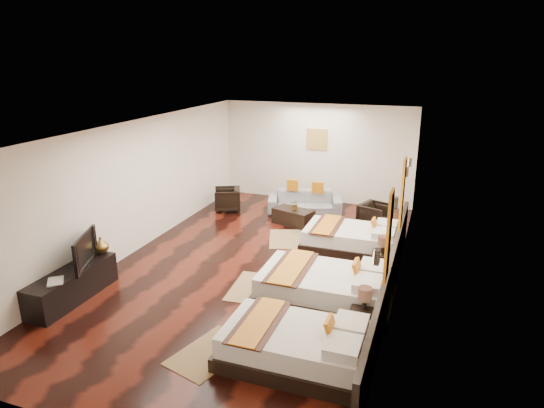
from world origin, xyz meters
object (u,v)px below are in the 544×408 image
at_px(bed_mid, 327,287).
at_px(tv, 80,250).
at_px(table_plant, 295,205).
at_px(bed_far, 352,239).
at_px(armchair_left, 227,199).
at_px(bed_near, 297,345).
at_px(sofa, 305,202).
at_px(book, 47,283).
at_px(nightstand_a, 363,318).
at_px(figurine, 101,245).
at_px(nightstand_b, 382,261).
at_px(armchair_right, 375,216).
at_px(tv_console, 72,285).
at_px(coffee_table, 293,217).

height_order(bed_mid, tv, tv).
distance_m(bed_mid, table_plant, 3.93).
distance_m(bed_far, armchair_left, 4.06).
xyz_separation_m(bed_near, sofa, (-1.70, 6.36, 0.02)).
xyz_separation_m(tv, book, (-0.05, -0.74, -0.28)).
relative_size(tv, book, 3.11).
bearing_deg(armchair_left, bed_near, 8.65).
distance_m(nightstand_a, figurine, 4.97).
distance_m(bed_mid, armchair_left, 5.50).
bearing_deg(tv, nightstand_b, -83.11).
relative_size(nightstand_b, armchair_left, 1.13).
bearing_deg(book, armchair_right, 52.71).
bearing_deg(armchair_left, tv_console, -29.13).
bearing_deg(bed_near, nightstand_a, 53.13).
xyz_separation_m(bed_mid, nightstand_b, (0.75, 1.48, -0.02)).
bearing_deg(coffee_table, nightstand_b, -40.51).
bearing_deg(table_plant, tv_console, -117.38).
height_order(bed_near, sofa, bed_near).
bearing_deg(book, nightstand_b, 34.11).
height_order(nightstand_b, armchair_right, nightstand_b).
height_order(figurine, coffee_table, figurine).
xyz_separation_m(bed_near, armchair_left, (-3.73, 5.78, 0.05)).
relative_size(nightstand_a, armchair_right, 1.14).
bearing_deg(armchair_left, figurine, -30.00).
bearing_deg(nightstand_b, tv_console, -150.22).
distance_m(sofa, armchair_left, 2.11).
distance_m(coffee_table, table_plant, 0.33).
bearing_deg(figurine, book, -90.00).
bearing_deg(sofa, tv_console, -129.42).
height_order(coffee_table, table_plant, table_plant).
bearing_deg(sofa, tv, -129.77).
bearing_deg(bed_mid, tv_console, -162.20).
relative_size(bed_mid, sofa, 1.17).
height_order(bed_mid, nightstand_a, bed_mid).
bearing_deg(table_plant, figurine, -121.83).
bearing_deg(armchair_left, nightstand_b, 36.06).
relative_size(nightstand_a, tv, 0.77).
distance_m(bed_far, nightstand_b, 1.22).
relative_size(bed_far, tv, 2.01).
relative_size(nightstand_b, tv_console, 0.44).
xyz_separation_m(tv, figurine, (-0.05, 0.60, -0.14)).
xyz_separation_m(nightstand_a, nightstand_b, (0.00, 2.22, -0.00)).
relative_size(bed_far, tv_console, 1.14).
relative_size(nightstand_b, coffee_table, 0.78).
bearing_deg(armchair_left, bed_mid, 18.53).
relative_size(nightstand_a, table_plant, 3.14).
relative_size(coffee_table, table_plant, 3.96).
bearing_deg(tv, sofa, -44.24).
relative_size(bed_near, tv, 2.01).
distance_m(bed_near, bed_far, 4.18).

